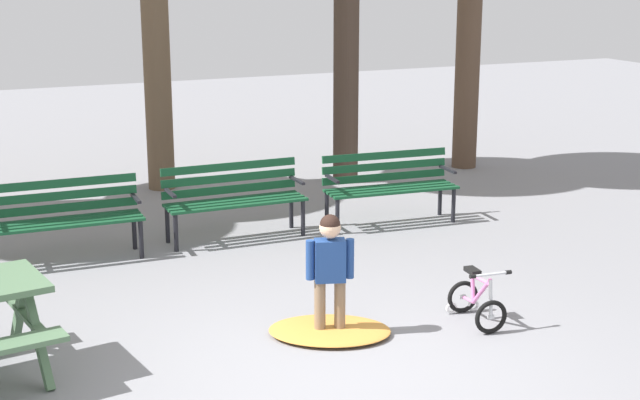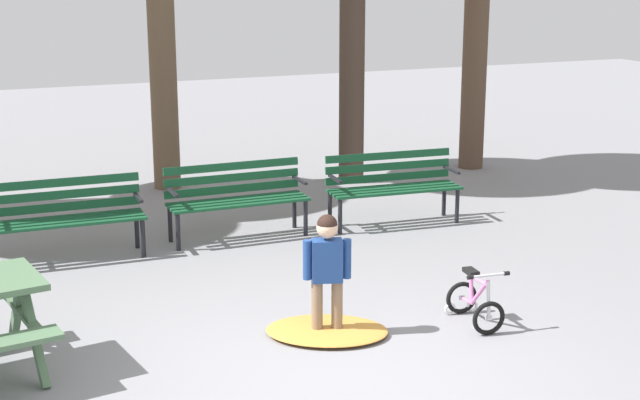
{
  "view_description": "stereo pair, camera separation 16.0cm",
  "coord_description": "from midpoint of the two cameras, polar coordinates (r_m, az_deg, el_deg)",
  "views": [
    {
      "loc": [
        -2.81,
        -5.96,
        3.1
      ],
      "look_at": [
        0.75,
        2.02,
        0.85
      ],
      "focal_mm": 52.63,
      "sensor_mm": 36.0,
      "label": 1
    },
    {
      "loc": [
        -2.66,
        -6.02,
        3.1
      ],
      "look_at": [
        0.75,
        2.02,
        0.85
      ],
      "focal_mm": 52.63,
      "sensor_mm": 36.0,
      "label": 2
    }
  ],
  "objects": [
    {
      "name": "kids_bicycle",
      "position": [
        8.34,
        8.95,
        -6.09
      ],
      "size": [
        0.41,
        0.59,
        0.54
      ],
      "color": "black",
      "rests_on": "ground"
    },
    {
      "name": "park_bench_far_right",
      "position": [
        11.27,
        3.79,
        1.12
      ],
      "size": [
        1.63,
        0.58,
        0.85
      ],
      "color": "#144728",
      "rests_on": "ground"
    },
    {
      "name": "leaf_pile",
      "position": [
        8.05,
        0.01,
        -7.93
      ],
      "size": [
        1.26,
        1.13,
        0.07
      ],
      "primitive_type": "ellipsoid",
      "rotation": [
        0.0,
        0.0,
        2.67
      ],
      "color": "#C68438",
      "rests_on": "ground"
    },
    {
      "name": "child_standing",
      "position": [
        7.83,
        0.02,
        -3.99
      ],
      "size": [
        0.39,
        0.23,
        1.06
      ],
      "color": "#7F664C",
      "rests_on": "ground"
    },
    {
      "name": "park_bench_right",
      "position": [
        10.69,
        -5.72,
        0.35
      ],
      "size": [
        1.6,
        0.47,
        0.85
      ],
      "color": "#144728",
      "rests_on": "ground"
    },
    {
      "name": "park_bench_left",
      "position": [
        10.22,
        -15.76,
        -0.8
      ],
      "size": [
        1.61,
        0.5,
        0.85
      ],
      "color": "#144728",
      "rests_on": "ground"
    },
    {
      "name": "ground",
      "position": [
        7.28,
        0.45,
        -10.77
      ],
      "size": [
        36.0,
        36.0,
        0.0
      ],
      "primitive_type": "plane",
      "color": "gray"
    }
  ]
}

